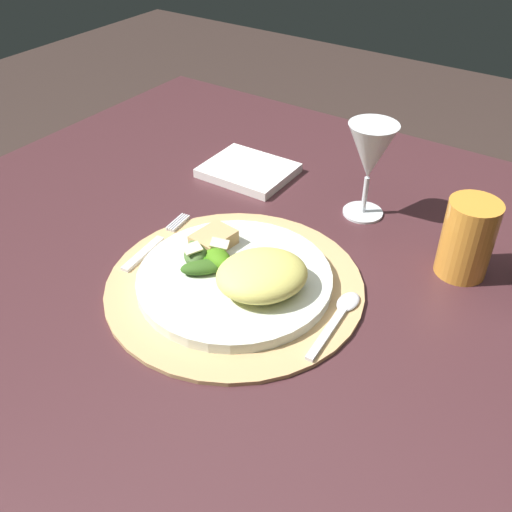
{
  "coord_description": "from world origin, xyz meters",
  "views": [
    {
      "loc": [
        0.38,
        -0.55,
        1.2
      ],
      "look_at": [
        0.02,
        -0.03,
        0.73
      ],
      "focal_mm": 40.76,
      "sensor_mm": 36.0,
      "label": 1
    }
  ],
  "objects_px": {
    "spoon": "(341,313)",
    "amber_tumbler": "(467,239)",
    "fork": "(154,244)",
    "wine_glass": "(370,154)",
    "dinner_plate": "(235,279)",
    "napkin": "(248,170)",
    "dining_table": "(257,314)"
  },
  "relations": [
    {
      "from": "fork",
      "to": "wine_glass",
      "type": "distance_m",
      "value": 0.34
    },
    {
      "from": "fork",
      "to": "amber_tumbler",
      "type": "xyz_separation_m",
      "value": [
        0.38,
        0.2,
        0.05
      ]
    },
    {
      "from": "spoon",
      "to": "amber_tumbler",
      "type": "height_order",
      "value": "amber_tumbler"
    },
    {
      "from": "spoon",
      "to": "wine_glass",
      "type": "bearing_deg",
      "value": 109.59
    },
    {
      "from": "napkin",
      "to": "dining_table",
      "type": "bearing_deg",
      "value": -51.98
    },
    {
      "from": "dining_table",
      "to": "napkin",
      "type": "distance_m",
      "value": 0.26
    },
    {
      "from": "fork",
      "to": "amber_tumbler",
      "type": "bearing_deg",
      "value": 27.39
    },
    {
      "from": "spoon",
      "to": "wine_glass",
      "type": "relative_size",
      "value": 0.9
    },
    {
      "from": "dining_table",
      "to": "fork",
      "type": "bearing_deg",
      "value": -149.12
    },
    {
      "from": "dinner_plate",
      "to": "wine_glass",
      "type": "bearing_deg",
      "value": 76.77
    },
    {
      "from": "dining_table",
      "to": "spoon",
      "type": "bearing_deg",
      "value": -18.55
    },
    {
      "from": "dining_table",
      "to": "wine_glass",
      "type": "relative_size",
      "value": 7.39
    },
    {
      "from": "dining_table",
      "to": "spoon",
      "type": "xyz_separation_m",
      "value": [
        0.16,
        -0.05,
        0.13
      ]
    },
    {
      "from": "dining_table",
      "to": "amber_tumbler",
      "type": "height_order",
      "value": "amber_tumbler"
    },
    {
      "from": "dining_table",
      "to": "napkin",
      "type": "xyz_separation_m",
      "value": [
        -0.14,
        0.18,
        0.13
      ]
    },
    {
      "from": "wine_glass",
      "to": "amber_tumbler",
      "type": "bearing_deg",
      "value": -18.34
    },
    {
      "from": "dinner_plate",
      "to": "wine_glass",
      "type": "distance_m",
      "value": 0.28
    },
    {
      "from": "dinner_plate",
      "to": "napkin",
      "type": "distance_m",
      "value": 0.31
    },
    {
      "from": "dining_table",
      "to": "fork",
      "type": "relative_size",
      "value": 7.24
    },
    {
      "from": "dinner_plate",
      "to": "wine_glass",
      "type": "xyz_separation_m",
      "value": [
        0.06,
        0.26,
        0.09
      ]
    },
    {
      "from": "spoon",
      "to": "amber_tumbler",
      "type": "bearing_deg",
      "value": 62.68
    },
    {
      "from": "dinner_plate",
      "to": "napkin",
      "type": "xyz_separation_m",
      "value": [
        -0.16,
        0.26,
        -0.01
      ]
    },
    {
      "from": "fork",
      "to": "amber_tumbler",
      "type": "relative_size",
      "value": 1.4
    },
    {
      "from": "fork",
      "to": "wine_glass",
      "type": "xyz_separation_m",
      "value": [
        0.21,
        0.26,
        0.1
      ]
    },
    {
      "from": "fork",
      "to": "napkin",
      "type": "xyz_separation_m",
      "value": [
        -0.01,
        0.26,
        -0.0
      ]
    },
    {
      "from": "dinner_plate",
      "to": "fork",
      "type": "height_order",
      "value": "dinner_plate"
    },
    {
      "from": "dining_table",
      "to": "spoon",
      "type": "distance_m",
      "value": 0.21
    },
    {
      "from": "dining_table",
      "to": "spoon",
      "type": "height_order",
      "value": "spoon"
    },
    {
      "from": "dining_table",
      "to": "wine_glass",
      "type": "distance_m",
      "value": 0.3
    },
    {
      "from": "spoon",
      "to": "amber_tumbler",
      "type": "xyz_separation_m",
      "value": [
        0.09,
        0.18,
        0.05
      ]
    },
    {
      "from": "spoon",
      "to": "napkin",
      "type": "bearing_deg",
      "value": 142.27
    },
    {
      "from": "fork",
      "to": "dining_table",
      "type": "bearing_deg",
      "value": 30.88
    }
  ]
}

